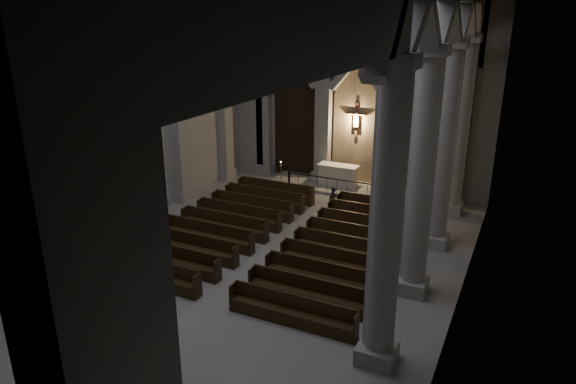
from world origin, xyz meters
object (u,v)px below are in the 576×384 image
object	(u,v)px
candle_stand_right	(392,199)
altar_rail	(337,185)
candle_stand_left	(281,183)
pews	(282,239)
worshipper	(333,201)
altar	(338,175)

from	to	relation	value
candle_stand_right	altar_rail	bearing A→B (deg)	-179.77
altar_rail	candle_stand_left	xyz separation A→B (m)	(-3.06, -0.13, -0.27)
altar_rail	pews	world-z (taller)	altar_rail
altar_rail	worshipper	world-z (taller)	worshipper
candle_stand_right	worshipper	xyz separation A→B (m)	(-2.25, -2.03, 0.23)
candle_stand_right	pews	size ratio (longest dim) A/B	0.15
candle_stand_left	candle_stand_right	size ratio (longest dim) A/B	1.07
candle_stand_left	worshipper	xyz separation A→B (m)	(3.62, -1.89, 0.20)
worshipper	altar_rail	bearing A→B (deg)	129.93
altar	worshipper	size ratio (longest dim) A/B	1.69
altar_rail	pews	xyz separation A→B (m)	(-0.00, -6.20, -0.41)
altar_rail	worshipper	xyz separation A→B (m)	(0.56, -2.02, -0.07)
candle_stand_right	worshipper	size ratio (longest dim) A/B	1.18
altar_rail	worshipper	distance (m)	2.10
pews	worshipper	world-z (taller)	worshipper
candle_stand_left	worshipper	bearing A→B (deg)	-27.58
altar	altar_rail	distance (m)	1.82
altar	candle_stand_right	size ratio (longest dim) A/B	1.43
altar	candle_stand_left	bearing A→B (deg)	-143.35
altar	candle_stand_left	world-z (taller)	candle_stand_left
altar	candle_stand_right	xyz separation A→B (m)	(3.39, -1.71, -0.29)
pews	candle_stand_right	bearing A→B (deg)	65.61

